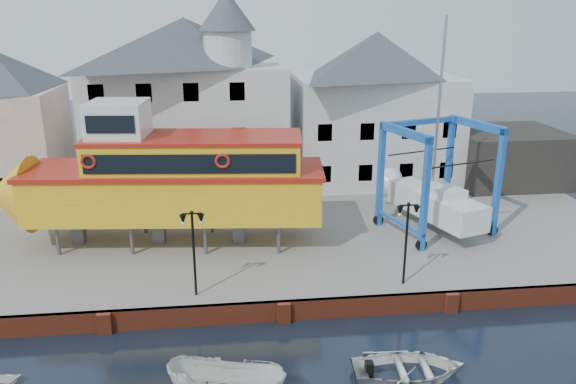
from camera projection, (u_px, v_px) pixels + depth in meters
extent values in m
plane|color=black|center=(284.00, 322.00, 25.91)|extent=(140.00, 140.00, 0.00)
cube|color=slate|center=(266.00, 225.00, 36.15)|extent=(44.00, 22.00, 1.00)
cube|color=maroon|center=(283.00, 311.00, 25.87)|extent=(44.00, 0.25, 1.00)
cube|color=maroon|center=(105.00, 323.00, 24.85)|extent=(0.60, 0.36, 1.00)
cube|color=maroon|center=(284.00, 313.00, 25.71)|extent=(0.60, 0.36, 1.00)
cube|color=maroon|center=(451.00, 303.00, 26.58)|extent=(0.60, 0.36, 1.00)
cube|color=tan|center=(3.00, 143.00, 39.49)|extent=(8.00, 7.00, 7.50)
cube|color=#BABAB9|center=(189.00, 127.00, 41.14)|extent=(14.00, 8.00, 9.00)
pyramid|color=#343A41|center=(184.00, 41.00, 39.24)|extent=(14.00, 8.00, 3.20)
cube|color=black|center=(106.00, 183.00, 37.70)|extent=(1.00, 0.08, 1.20)
cube|color=black|center=(151.00, 182.00, 38.03)|extent=(1.00, 0.08, 1.20)
cube|color=black|center=(196.00, 180.00, 38.35)|extent=(1.00, 0.08, 1.20)
cube|color=black|center=(240.00, 179.00, 38.68)|extent=(1.00, 0.08, 1.20)
cube|color=black|center=(101.00, 140.00, 36.77)|extent=(1.00, 0.08, 1.20)
cube|color=black|center=(148.00, 138.00, 37.09)|extent=(1.00, 0.08, 1.20)
cube|color=black|center=(193.00, 137.00, 37.42)|extent=(1.00, 0.08, 1.20)
cube|color=black|center=(238.00, 136.00, 37.74)|extent=(1.00, 0.08, 1.20)
cube|color=black|center=(96.00, 94.00, 35.84)|extent=(1.00, 0.08, 1.20)
cube|color=black|center=(144.00, 93.00, 36.16)|extent=(1.00, 0.08, 1.20)
cube|color=black|center=(191.00, 92.00, 36.49)|extent=(1.00, 0.08, 1.20)
cube|color=black|center=(237.00, 91.00, 36.81)|extent=(1.00, 0.08, 1.20)
cylinder|color=#BABAB9|center=(228.00, 49.00, 37.42)|extent=(3.20, 3.20, 2.40)
cone|color=#343A41|center=(227.00, 10.00, 36.65)|extent=(3.80, 3.80, 2.60)
cube|color=#BABAB9|center=(373.00, 128.00, 43.28)|extent=(12.00, 8.00, 8.00)
pyramid|color=#343A41|center=(377.00, 54.00, 41.54)|extent=(12.00, 8.00, 3.20)
cube|color=black|center=(324.00, 174.00, 39.80)|extent=(1.00, 0.08, 1.20)
cube|color=black|center=(365.00, 173.00, 40.12)|extent=(1.00, 0.08, 1.20)
cube|color=black|center=(406.00, 171.00, 40.45)|extent=(1.00, 0.08, 1.20)
cube|color=black|center=(446.00, 170.00, 40.77)|extent=(1.00, 0.08, 1.20)
cube|color=black|center=(325.00, 133.00, 38.87)|extent=(1.00, 0.08, 1.20)
cube|color=black|center=(367.00, 132.00, 39.19)|extent=(1.00, 0.08, 1.20)
cube|color=black|center=(409.00, 131.00, 39.52)|extent=(1.00, 0.08, 1.20)
cube|color=black|center=(450.00, 130.00, 39.84)|extent=(1.00, 0.08, 1.20)
cube|color=black|center=(506.00, 156.00, 43.09)|extent=(8.00, 7.00, 4.00)
cylinder|color=black|center=(194.00, 256.00, 25.68)|extent=(0.12, 0.12, 4.00)
cube|color=black|center=(192.00, 214.00, 25.05)|extent=(0.90, 0.06, 0.06)
sphere|color=black|center=(192.00, 212.00, 25.02)|extent=(0.16, 0.16, 0.16)
cone|color=black|center=(183.00, 220.00, 25.09)|extent=(0.32, 0.32, 0.45)
sphere|color=silver|center=(183.00, 223.00, 25.14)|extent=(0.18, 0.18, 0.18)
cone|color=black|center=(201.00, 219.00, 25.17)|extent=(0.32, 0.32, 0.45)
sphere|color=silver|center=(201.00, 223.00, 25.23)|extent=(0.18, 0.18, 0.18)
cylinder|color=black|center=(406.00, 246.00, 26.77)|extent=(0.12, 0.12, 4.00)
cube|color=black|center=(409.00, 205.00, 26.13)|extent=(0.90, 0.06, 0.06)
sphere|color=black|center=(409.00, 204.00, 26.11)|extent=(0.16, 0.16, 0.16)
cone|color=black|center=(400.00, 211.00, 26.17)|extent=(0.32, 0.32, 0.45)
sphere|color=silver|center=(400.00, 215.00, 26.23)|extent=(0.18, 0.18, 0.18)
cone|color=black|center=(417.00, 210.00, 26.26)|extent=(0.32, 0.32, 0.45)
sphere|color=silver|center=(416.00, 214.00, 26.31)|extent=(0.18, 0.18, 0.18)
cylinder|color=#59595E|center=(58.00, 240.00, 30.32)|extent=(0.22, 0.22, 1.71)
cylinder|color=#59595E|center=(78.00, 219.00, 33.35)|extent=(0.22, 0.22, 1.71)
cylinder|color=#59595E|center=(132.00, 240.00, 30.38)|extent=(0.22, 0.22, 1.71)
cylinder|color=#59595E|center=(145.00, 219.00, 33.41)|extent=(0.22, 0.22, 1.71)
cylinder|color=#59595E|center=(205.00, 239.00, 30.44)|extent=(0.22, 0.22, 1.71)
cylinder|color=#59595E|center=(212.00, 218.00, 33.48)|extent=(0.22, 0.22, 1.71)
cylinder|color=#59595E|center=(279.00, 239.00, 30.51)|extent=(0.22, 0.22, 1.71)
cylinder|color=#59595E|center=(279.00, 218.00, 33.54)|extent=(0.22, 0.22, 1.71)
cube|color=#59595E|center=(78.00, 229.00, 31.84)|extent=(0.74, 0.63, 1.71)
cube|color=#59595E|center=(159.00, 229.00, 31.91)|extent=(0.74, 0.63, 1.71)
cube|color=#59595E|center=(239.00, 228.00, 31.99)|extent=(0.74, 0.63, 1.71)
cube|color=gold|center=(176.00, 193.00, 31.28)|extent=(16.30, 5.86, 2.51)
cone|color=gold|center=(10.00, 194.00, 31.13)|extent=(2.92, 4.55, 4.33)
cube|color=#A01E11|center=(175.00, 170.00, 30.85)|extent=(16.65, 6.07, 0.25)
cube|color=gold|center=(195.00, 156.00, 30.62)|extent=(11.72, 4.96, 1.82)
cube|color=black|center=(189.00, 164.00, 28.74)|extent=(10.89, 1.12, 1.03)
cube|color=black|center=(200.00, 146.00, 32.48)|extent=(10.89, 1.12, 1.03)
cube|color=#A01E11|center=(194.00, 137.00, 30.31)|extent=(11.95, 5.10, 0.21)
cube|color=silver|center=(118.00, 121.00, 29.95)|extent=(3.24, 3.24, 2.07)
cube|color=black|center=(110.00, 125.00, 28.49)|extent=(2.48, 0.30, 0.91)
torus|color=#A01E11|center=(88.00, 162.00, 28.55)|extent=(0.81, 0.24, 0.80)
torus|color=#A01E11|center=(223.00, 161.00, 28.66)|extent=(0.81, 0.24, 0.80)
cube|color=#1036A3|center=(425.00, 195.00, 30.15)|extent=(0.41, 0.41, 6.42)
cylinder|color=black|center=(421.00, 245.00, 31.05)|extent=(0.68, 0.42, 0.64)
cube|color=#1036A3|center=(381.00, 175.00, 33.83)|extent=(0.41, 0.41, 6.42)
cylinder|color=black|center=(378.00, 220.00, 34.72)|extent=(0.68, 0.42, 0.64)
cube|color=#1036A3|center=(498.00, 184.00, 32.21)|extent=(0.41, 0.41, 6.42)
cylinder|color=black|center=(492.00, 230.00, 33.11)|extent=(0.68, 0.42, 0.64)
cube|color=#1036A3|center=(449.00, 166.00, 35.89)|extent=(0.41, 0.41, 6.42)
cylinder|color=black|center=(445.00, 208.00, 36.79)|extent=(0.68, 0.42, 0.64)
cube|color=#1036A3|center=(405.00, 132.00, 31.04)|extent=(1.74, 4.45, 0.45)
cube|color=#1036A3|center=(399.00, 222.00, 32.70)|extent=(1.65, 4.42, 0.19)
cube|color=#1036A3|center=(477.00, 125.00, 33.10)|extent=(1.74, 4.45, 0.45)
cube|color=#1036A3|center=(468.00, 210.00, 34.76)|extent=(1.65, 4.42, 0.19)
cube|color=#1036A3|center=(419.00, 122.00, 33.91)|extent=(5.32, 2.03, 0.32)
cube|color=silver|center=(436.00, 204.00, 33.50)|extent=(4.15, 7.19, 1.47)
cone|color=silver|center=(396.00, 186.00, 37.02)|extent=(2.46, 2.05, 2.11)
cube|color=#59595E|center=(434.00, 221.00, 33.83)|extent=(0.73, 1.64, 0.64)
cube|color=silver|center=(442.00, 190.00, 32.79)|extent=(2.25, 3.07, 0.55)
cylinder|color=#99999E|center=(439.00, 107.00, 32.11)|extent=(0.20, 0.20, 10.08)
cube|color=black|center=(459.00, 164.00, 31.18)|extent=(4.69, 1.65, 0.05)
cube|color=black|center=(422.00, 151.00, 34.03)|extent=(4.69, 1.65, 0.05)
imported|color=silver|center=(408.00, 376.00, 22.09)|extent=(4.58, 3.38, 0.92)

